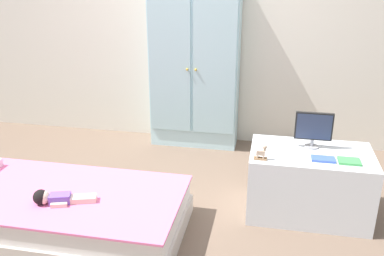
{
  "coord_description": "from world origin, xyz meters",
  "views": [
    {
      "loc": [
        0.82,
        -2.47,
        1.71
      ],
      "look_at": [
        0.26,
        0.33,
        0.59
      ],
      "focal_mm": 39.5,
      "sensor_mm": 36.0,
      "label": 1
    }
  ],
  "objects": [
    {
      "name": "tv_monitor",
      "position": [
        1.12,
        0.39,
        0.63
      ],
      "size": [
        0.26,
        0.1,
        0.26
      ],
      "color": "#99999E",
      "rests_on": "tv_stand"
    },
    {
      "name": "doll",
      "position": [
        -0.49,
        -0.37,
        0.33
      ],
      "size": [
        0.39,
        0.18,
        0.1
      ],
      "color": "#6B4CB2",
      "rests_on": "bed"
    },
    {
      "name": "ground_plane",
      "position": [
        0.0,
        0.0,
        -0.01
      ],
      "size": [
        10.0,
        10.0,
        0.02
      ],
      "primitive_type": "cube",
      "color": "brown"
    },
    {
      "name": "book_green",
      "position": [
        1.35,
        0.18,
        0.49
      ],
      "size": [
        0.14,
        0.11,
        0.02
      ],
      "primitive_type": "cube",
      "color": "#429E51",
      "rests_on": "tv_stand"
    },
    {
      "name": "rocking_horse_toy",
      "position": [
        0.78,
        0.12,
        0.53
      ],
      "size": [
        0.09,
        0.04,
        0.11
      ],
      "color": "#8E6642",
      "rests_on": "tv_stand"
    },
    {
      "name": "book_blue",
      "position": [
        1.18,
        0.18,
        0.49
      ],
      "size": [
        0.15,
        0.09,
        0.02
      ],
      "primitive_type": "cube",
      "color": "blue",
      "rests_on": "tv_stand"
    },
    {
      "name": "bed",
      "position": [
        -0.59,
        -0.24,
        0.14
      ],
      "size": [
        1.79,
        0.83,
        0.29
      ],
      "color": "beige",
      "rests_on": "ground_plane"
    },
    {
      "name": "wardrobe",
      "position": [
        0.08,
        1.39,
        0.8
      ],
      "size": [
        0.84,
        0.31,
        1.59
      ],
      "color": "silver",
      "rests_on": "ground_plane"
    },
    {
      "name": "back_wall",
      "position": [
        0.0,
        1.57,
        1.35
      ],
      "size": [
        6.4,
        0.05,
        2.7
      ],
      "primitive_type": "cube",
      "color": "silver",
      "rests_on": "ground_plane"
    },
    {
      "name": "tv_stand",
      "position": [
        1.12,
        0.3,
        0.24
      ],
      "size": [
        0.84,
        0.51,
        0.48
      ],
      "primitive_type": "cube",
      "color": "silver",
      "rests_on": "ground_plane"
    }
  ]
}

